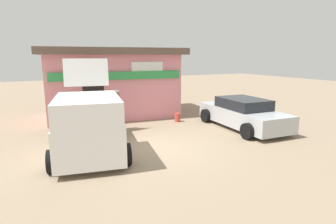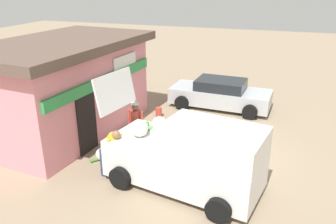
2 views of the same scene
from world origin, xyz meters
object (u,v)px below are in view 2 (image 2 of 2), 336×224
(vendor_standing, at_px, (136,123))
(unloaded_banana_pile, at_px, (104,155))
(storefront_bar, at_px, (65,86))
(parked_sedan, at_px, (220,94))
(customer_bending, at_px, (110,147))
(delivery_van, at_px, (189,156))
(paint_bucket, at_px, (159,112))

(vendor_standing, height_order, unloaded_banana_pile, vendor_standing)
(storefront_bar, xyz_separation_m, parked_sedan, (4.28, -4.94, -1.14))
(parked_sedan, xyz_separation_m, customer_bending, (-6.65, 1.92, 0.30))
(customer_bending, height_order, unloaded_banana_pile, customer_bending)
(parked_sedan, relative_size, vendor_standing, 2.66)
(delivery_van, xyz_separation_m, paint_bucket, (4.51, 2.55, -0.74))
(unloaded_banana_pile, height_order, paint_bucket, paint_bucket)
(vendor_standing, height_order, paint_bucket, vendor_standing)
(storefront_bar, xyz_separation_m, delivery_van, (-2.21, -5.30, -0.80))
(delivery_van, relative_size, parked_sedan, 1.05)
(unloaded_banana_pile, bearing_deg, customer_bending, -136.94)
(storefront_bar, height_order, vendor_standing, storefront_bar)
(delivery_van, relative_size, vendor_standing, 2.80)
(delivery_van, xyz_separation_m, unloaded_banana_pile, (0.54, 2.94, -0.76))
(delivery_van, height_order, paint_bucket, delivery_van)
(storefront_bar, bearing_deg, paint_bucket, -50.10)
(paint_bucket, bearing_deg, delivery_van, -150.54)
(unloaded_banana_pile, bearing_deg, delivery_van, -100.35)
(parked_sedan, bearing_deg, storefront_bar, 130.93)
(storefront_bar, height_order, paint_bucket, storefront_bar)
(customer_bending, bearing_deg, delivery_van, -86.07)
(vendor_standing, distance_m, paint_bucket, 3.06)
(vendor_standing, relative_size, customer_bending, 1.11)
(parked_sedan, height_order, vendor_standing, vendor_standing)
(storefront_bar, distance_m, delivery_van, 5.80)
(parked_sedan, relative_size, customer_bending, 2.96)
(delivery_van, relative_size, customer_bending, 3.11)
(parked_sedan, bearing_deg, vendor_standing, 159.02)
(storefront_bar, relative_size, delivery_van, 1.53)
(customer_bending, bearing_deg, vendor_standing, -1.15)
(vendor_standing, bearing_deg, paint_bucket, 5.67)
(customer_bending, bearing_deg, paint_bucket, 3.17)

